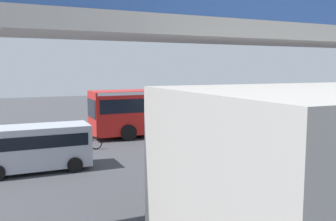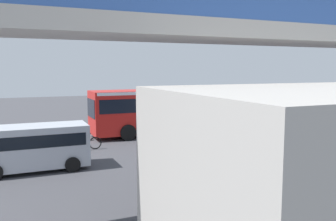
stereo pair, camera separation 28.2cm
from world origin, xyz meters
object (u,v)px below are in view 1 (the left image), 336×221
Objects in this scene: bicycle_black at (87,144)px; traffic_sign at (177,101)px; parked_van at (35,145)px; bicycle_red at (60,151)px; pedestrian at (150,117)px; city_bus at (172,107)px.

bicycle_black is 11.43m from traffic_sign.
parked_van is 15.66m from traffic_sign.
bicycle_red is 1.00× the size of bicycle_black.
traffic_sign is at bearing -142.15° from bicycle_black.
pedestrian reaches higher than bicycle_red.
bicycle_black is (6.68, 2.97, -1.51)m from city_bus.
parked_van is at bearing 47.16° from bicycle_black.
bicycle_black is 8.27m from pedestrian.
bicycle_black is at bearing -144.85° from bicycle_red.
traffic_sign is (-8.94, -6.95, 1.52)m from bicycle_black.
traffic_sign is (-11.90, -10.14, 0.71)m from parked_van.
bicycle_black is at bearing 43.30° from pedestrian.
bicycle_red is at bearing -123.07° from parked_van.
pedestrian is (-7.64, -6.81, 0.51)m from bicycle_red.
bicycle_red is at bearing 35.15° from bicycle_black.
city_bus is at bearing -153.67° from bicycle_red.
city_bus is 4.12× the size of traffic_sign.
city_bus is 2.95m from pedestrian.
bicycle_black is 0.99× the size of pedestrian.
bicycle_red is 10.25m from pedestrian.
parked_van is at bearing 56.93° from bicycle_red.
parked_van is 2.71× the size of bicycle_black.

